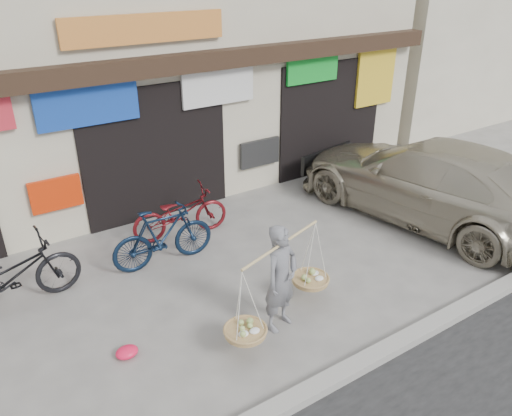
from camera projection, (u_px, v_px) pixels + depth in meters
ground at (252, 299)px, 7.83m from camera, size 70.00×70.00×0.00m
kerb at (337, 377)px, 6.31m from camera, size 70.00×0.25×0.12m
shophouse_block at (96, 26)px, 11.10m from camera, size 14.00×6.32×7.00m
neighbor_east at (459, 7)px, 18.23m from camera, size 12.00×7.00×6.40m
street_vendor at (281, 282)px, 6.96m from camera, size 2.03×1.02×1.63m
bike_0 at (9, 277)px, 7.42m from camera, size 2.15×0.91×1.10m
bike_1 at (163, 236)px, 8.53m from camera, size 1.82×0.60×1.08m
bike_2 at (180, 213)px, 9.43m from camera, size 1.91×0.87×0.97m
suv at (429, 180)px, 10.01m from camera, size 3.18×5.88×1.62m
red_bag at (127, 352)px, 6.69m from camera, size 0.31×0.25×0.14m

